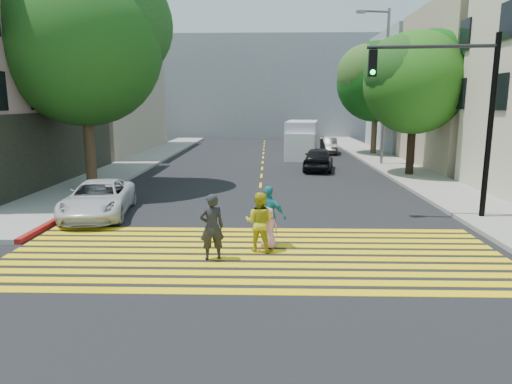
{
  "coord_description": "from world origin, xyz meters",
  "views": [
    {
      "loc": [
        0.34,
        -10.5,
        4.02
      ],
      "look_at": [
        0.0,
        3.0,
        1.4
      ],
      "focal_mm": 32.0,
      "sensor_mm": 36.0,
      "label": 1
    }
  ],
  "objects_px": {
    "dark_car_parked": "(328,146)",
    "white_van": "(301,141)",
    "pedestrian_man": "(212,227)",
    "pedestrian_woman": "(259,222)",
    "tree_right_far": "(377,77)",
    "pedestrian_child": "(268,228)",
    "traffic_signal": "(456,102)",
    "tree_right_near": "(416,77)",
    "white_sedan": "(99,199)",
    "pedestrian_extra": "(269,216)",
    "dark_car_near": "(318,159)",
    "silver_car": "(303,144)",
    "tree_left": "(85,38)"
  },
  "relations": [
    {
      "from": "dark_car_parked",
      "to": "traffic_signal",
      "type": "xyz_separation_m",
      "value": [
        1.41,
        -21.58,
        3.45
      ]
    },
    {
      "from": "tree_left",
      "to": "pedestrian_woman",
      "type": "relative_size",
      "value": 6.18
    },
    {
      "from": "tree_right_near",
      "to": "pedestrian_child",
      "type": "height_order",
      "value": "tree_right_near"
    },
    {
      "from": "dark_car_parked",
      "to": "traffic_signal",
      "type": "bearing_deg",
      "value": -80.89
    },
    {
      "from": "tree_right_near",
      "to": "dark_car_parked",
      "type": "relative_size",
      "value": 2.08
    },
    {
      "from": "pedestrian_child",
      "to": "white_van",
      "type": "xyz_separation_m",
      "value": [
        2.51,
        22.03,
        0.71
      ]
    },
    {
      "from": "pedestrian_woman",
      "to": "dark_car_near",
      "type": "height_order",
      "value": "pedestrian_woman"
    },
    {
      "from": "white_sedan",
      "to": "white_van",
      "type": "distance_m",
      "value": 20.35
    },
    {
      "from": "tree_right_far",
      "to": "pedestrian_extra",
      "type": "distance_m",
      "value": 25.8
    },
    {
      "from": "tree_right_near",
      "to": "tree_right_far",
      "type": "bearing_deg",
      "value": 87.64
    },
    {
      "from": "pedestrian_child",
      "to": "dark_car_near",
      "type": "distance_m",
      "value": 15.69
    },
    {
      "from": "pedestrian_extra",
      "to": "white_van",
      "type": "bearing_deg",
      "value": -72.56
    },
    {
      "from": "tree_right_far",
      "to": "silver_car",
      "type": "xyz_separation_m",
      "value": [
        -5.42,
        2.38,
        -5.39
      ]
    },
    {
      "from": "pedestrian_woman",
      "to": "traffic_signal",
      "type": "relative_size",
      "value": 0.26
    },
    {
      "from": "tree_right_far",
      "to": "dark_car_parked",
      "type": "relative_size",
      "value": 2.31
    },
    {
      "from": "pedestrian_extra",
      "to": "white_sedan",
      "type": "xyz_separation_m",
      "value": [
        -6.16,
        3.42,
        -0.24
      ]
    },
    {
      "from": "pedestrian_woman",
      "to": "dark_car_parked",
      "type": "height_order",
      "value": "pedestrian_woman"
    },
    {
      "from": "silver_car",
      "to": "traffic_signal",
      "type": "xyz_separation_m",
      "value": [
        3.33,
        -22.97,
        3.47
      ]
    },
    {
      "from": "dark_car_parked",
      "to": "traffic_signal",
      "type": "relative_size",
      "value": 0.61
    },
    {
      "from": "dark_car_parked",
      "to": "silver_car",
      "type": "bearing_deg",
      "value": 149.55
    },
    {
      "from": "tree_right_near",
      "to": "dark_car_parked",
      "type": "distance_m",
      "value": 13.17
    },
    {
      "from": "pedestrian_extra",
      "to": "dark_car_near",
      "type": "bearing_deg",
      "value": -77.44
    },
    {
      "from": "tree_right_near",
      "to": "silver_car",
      "type": "bearing_deg",
      "value": 110.55
    },
    {
      "from": "pedestrian_woman",
      "to": "traffic_signal",
      "type": "bearing_deg",
      "value": -135.76
    },
    {
      "from": "dark_car_parked",
      "to": "white_van",
      "type": "height_order",
      "value": "white_van"
    },
    {
      "from": "pedestrian_man",
      "to": "white_van",
      "type": "height_order",
      "value": "white_van"
    },
    {
      "from": "pedestrian_extra",
      "to": "white_sedan",
      "type": "distance_m",
      "value": 7.05
    },
    {
      "from": "traffic_signal",
      "to": "pedestrian_extra",
      "type": "bearing_deg",
      "value": -147.86
    },
    {
      "from": "silver_car",
      "to": "traffic_signal",
      "type": "distance_m",
      "value": 23.46
    },
    {
      "from": "pedestrian_extra",
      "to": "dark_car_near",
      "type": "xyz_separation_m",
      "value": [
        3.06,
        15.19,
        -0.16
      ]
    },
    {
      "from": "pedestrian_child",
      "to": "dark_car_parked",
      "type": "height_order",
      "value": "dark_car_parked"
    },
    {
      "from": "pedestrian_child",
      "to": "traffic_signal",
      "type": "distance_m",
      "value": 8.02
    },
    {
      "from": "pedestrian_man",
      "to": "white_van",
      "type": "relative_size",
      "value": 0.29
    },
    {
      "from": "tree_right_near",
      "to": "dark_car_near",
      "type": "distance_m",
      "value": 7.15
    },
    {
      "from": "tree_left",
      "to": "pedestrian_man",
      "type": "distance_m",
      "value": 13.45
    },
    {
      "from": "tree_left",
      "to": "white_sedan",
      "type": "relative_size",
      "value": 2.25
    },
    {
      "from": "tree_right_near",
      "to": "tree_right_far",
      "type": "height_order",
      "value": "tree_right_far"
    },
    {
      "from": "pedestrian_woman",
      "to": "pedestrian_child",
      "type": "xyz_separation_m",
      "value": [
        0.25,
        0.27,
        -0.24
      ]
    },
    {
      "from": "pedestrian_man",
      "to": "white_van",
      "type": "xyz_separation_m",
      "value": [
        3.98,
        23.01,
        0.42
      ]
    },
    {
      "from": "dark_car_parked",
      "to": "dark_car_near",
      "type": "bearing_deg",
      "value": -95.49
    },
    {
      "from": "silver_car",
      "to": "dark_car_parked",
      "type": "relative_size",
      "value": 1.1
    },
    {
      "from": "pedestrian_woman",
      "to": "white_sedan",
      "type": "height_order",
      "value": "pedestrian_woman"
    },
    {
      "from": "tree_right_far",
      "to": "white_van",
      "type": "bearing_deg",
      "value": -161.19
    },
    {
      "from": "tree_right_far",
      "to": "pedestrian_extra",
      "type": "height_order",
      "value": "tree_right_far"
    },
    {
      "from": "pedestrian_man",
      "to": "pedestrian_woman",
      "type": "distance_m",
      "value": 1.41
    },
    {
      "from": "pedestrian_man",
      "to": "pedestrian_woman",
      "type": "xyz_separation_m",
      "value": [
        1.22,
        0.71,
        -0.04
      ]
    },
    {
      "from": "dark_car_near",
      "to": "pedestrian_man",
      "type": "bearing_deg",
      "value": 84.02
    },
    {
      "from": "dark_car_near",
      "to": "dark_car_parked",
      "type": "xyz_separation_m",
      "value": [
        1.85,
        9.65,
        -0.08
      ]
    },
    {
      "from": "silver_car",
      "to": "pedestrian_woman",
      "type": "bearing_deg",
      "value": 86.4
    },
    {
      "from": "pedestrian_man",
      "to": "dark_car_parked",
      "type": "relative_size",
      "value": 0.45
    }
  ]
}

